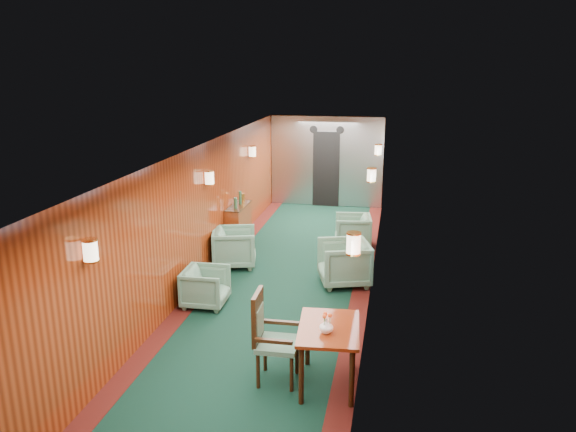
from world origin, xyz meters
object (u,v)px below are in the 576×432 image
object	(u,v)px
armchair_left_near	(206,287)
armchair_right_far	(353,231)
armchair_right_near	(344,263)
armchair_left_far	(234,247)
side_chair	(269,334)
credenza	(239,226)
dining_table	(329,336)

from	to	relation	value
armchair_left_near	armchair_right_far	size ratio (longest dim) A/B	0.93
armchair_left_near	armchair_right_far	world-z (taller)	armchair_right_far
armchair_left_near	armchair_right_near	distance (m)	2.46
armchair_right_near	armchair_left_far	bearing A→B (deg)	-120.24
side_chair	armchair_right_near	distance (m)	3.31
side_chair	credenza	distance (m)	5.16
side_chair	armchair_left_near	bearing A→B (deg)	126.27
armchair_left_far	armchair_right_far	size ratio (longest dim) A/B	1.09
armchair_right_near	armchair_right_far	size ratio (longest dim) A/B	1.15
armchair_left_far	armchair_right_near	world-z (taller)	armchair_right_near
armchair_left_near	armchair_right_near	xyz separation A→B (m)	(2.08, 1.32, 0.08)
dining_table	armchair_right_far	size ratio (longest dim) A/B	1.44
armchair_left_far	armchair_right_near	size ratio (longest dim) A/B	0.95
dining_table	side_chair	bearing A→B (deg)	178.75
armchair_left_near	armchair_right_far	bearing A→B (deg)	-32.43
side_chair	dining_table	bearing A→B (deg)	1.93
dining_table	armchair_right_near	xyz separation A→B (m)	(-0.13, 3.21, -0.25)
armchair_left_far	armchair_right_near	bearing A→B (deg)	-118.15
armchair_right_far	armchair_left_far	bearing A→B (deg)	-60.30
dining_table	credenza	xyz separation A→B (m)	(-2.49, 4.81, -0.17)
dining_table	armchair_left_near	distance (m)	2.92
side_chair	armchair_left_near	xyz separation A→B (m)	(-1.48, 1.93, -0.31)
side_chair	armchair_right_near	size ratio (longest dim) A/B	1.35
dining_table	credenza	world-z (taller)	credenza
credenza	armchair_right_far	world-z (taller)	credenza
credenza	armchair_left_far	world-z (taller)	credenza
side_chair	armchair_left_far	xyz separation A→B (m)	(-1.54, 3.76, -0.26)
armchair_right_far	dining_table	bearing A→B (deg)	-5.96
armchair_left_far	side_chair	bearing A→B (deg)	-172.48
dining_table	credenza	bearing A→B (deg)	112.95
dining_table	credenza	size ratio (longest dim) A/B	0.90
dining_table	armchair_right_far	xyz separation A→B (m)	(-0.15, 5.33, -0.30)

